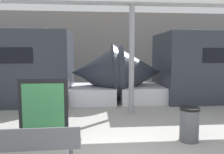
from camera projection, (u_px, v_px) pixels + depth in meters
station_wall at (98, 49)px, 14.97m from camera, size 56.00×0.20×5.00m
bench_near at (28, 144)px, 3.92m from camera, size 1.90×0.48×0.84m
trash_bin at (189, 124)px, 5.34m from camera, size 0.48×0.48×0.84m
poster_board at (44, 109)px, 5.41m from camera, size 1.20×0.07×1.53m
support_column_near at (132, 60)px, 7.72m from camera, size 0.18×0.18×3.87m
canopy_beam at (132, 0)px, 7.51m from camera, size 28.00×0.60×0.28m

